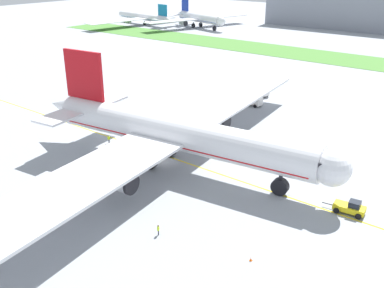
{
  "coord_description": "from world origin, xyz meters",
  "views": [
    {
      "loc": [
        50.92,
        -56.54,
        35.65
      ],
      "look_at": [
        4.95,
        2.28,
        4.19
      ],
      "focal_mm": 41.38,
      "sensor_mm": 36.0,
      "label": 1
    }
  ],
  "objects": [
    {
      "name": "terminal_building",
      "position": [
        -33.73,
        189.95,
        9.0
      ],
      "size": [
        91.76,
        20.0,
        18.0
      ],
      "primitive_type": "cube",
      "color": "gray",
      "rests_on": "ground"
    },
    {
      "name": "service_truck_baggage_loader",
      "position": [
        -4.68,
        40.28,
        1.65
      ],
      "size": [
        5.3,
        2.65,
        3.09
      ],
      "color": "white",
      "rests_on": "ground"
    },
    {
      "name": "parked_airliner_far_left",
      "position": [
        -133.42,
        134.66,
        4.16
      ],
      "size": [
        46.97,
        77.22,
        12.27
      ],
      "color": "white",
      "rests_on": "ground"
    },
    {
      "name": "pushback_tug",
      "position": [
        34.24,
        3.58,
        1.0
      ],
      "size": [
        6.48,
        2.95,
        2.17
      ],
      "color": "yellow",
      "rests_on": "ground"
    },
    {
      "name": "parked_airliner_far_centre",
      "position": [
        -100.48,
        143.71,
        5.27
      ],
      "size": [
        41.32,
        65.29,
        15.56
      ],
      "color": "white",
      "rests_on": "ground"
    },
    {
      "name": "grass_median_strip",
      "position": [
        0.0,
        111.31,
        0.05
      ],
      "size": [
        320.0,
        24.0,
        0.1
      ],
      "primitive_type": "cube",
      "color": "#4C8438",
      "rests_on": "ground"
    },
    {
      "name": "ground_crew_wingwalker_port",
      "position": [
        15.27,
        -18.52,
        0.97
      ],
      "size": [
        0.41,
        0.5,
        1.6
      ],
      "color": "black",
      "rests_on": "ground"
    },
    {
      "name": "ground_crew_wingwalker_starboard",
      "position": [
        -15.14,
        -0.13,
        1.02
      ],
      "size": [
        0.35,
        0.58,
        1.69
      ],
      "color": "black",
      "rests_on": "ground"
    },
    {
      "name": "apron_taxi_line",
      "position": [
        0.0,
        2.26,
        0.0
      ],
      "size": [
        280.0,
        0.36,
        0.01
      ],
      "primitive_type": "cube",
      "color": "yellow",
      "rests_on": "ground"
    },
    {
      "name": "airliner_foreground",
      "position": [
        2.68,
        -0.26,
        6.56
      ],
      "size": [
        62.1,
        99.77,
        19.32
      ],
      "color": "white",
      "rests_on": "ground"
    },
    {
      "name": "service_truck_fuel_bowser",
      "position": [
        -7.76,
        49.86,
        1.53
      ],
      "size": [
        6.15,
        4.35,
        2.81
      ],
      "color": "white",
      "rests_on": "ground"
    },
    {
      "name": "ground_crew_marshaller_front",
      "position": [
        -9.46,
        6.38,
        1.01
      ],
      "size": [
        0.25,
        0.58,
        1.66
      ],
      "color": "black",
      "rests_on": "ground"
    },
    {
      "name": "traffic_cone_port_wing",
      "position": [
        28.38,
        -15.5,
        0.28
      ],
      "size": [
        0.36,
        0.36,
        0.58
      ],
      "color": "#F2590C",
      "rests_on": "ground"
    },
    {
      "name": "ground_plane",
      "position": [
        0.0,
        0.0,
        0.0
      ],
      "size": [
        600.0,
        600.0,
        0.0
      ],
      "primitive_type": "plane",
      "color": "#9399A0",
      "rests_on": "ground"
    }
  ]
}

